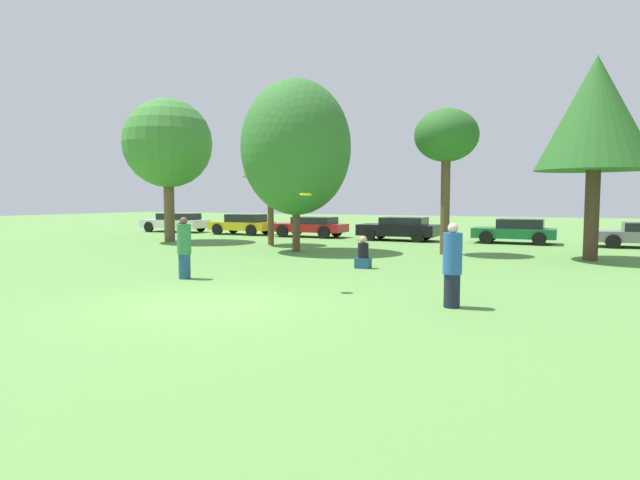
{
  "coord_description": "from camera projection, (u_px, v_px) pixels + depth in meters",
  "views": [
    {
      "loc": [
        6.78,
        -8.7,
        2.16
      ],
      "look_at": [
        0.88,
        3.41,
        1.12
      ],
      "focal_mm": 29.8,
      "sensor_mm": 36.0,
      "label": 1
    }
  ],
  "objects": [
    {
      "name": "tree_1",
      "position": [
        270.0,
        150.0,
        24.71
      ],
      "size": [
        2.63,
        2.63,
        5.82
      ],
      "color": "brown",
      "rests_on": "ground"
    },
    {
      "name": "parked_car_white",
      "position": [
        176.0,
        222.0,
        34.9
      ],
      "size": [
        4.44,
        2.09,
        1.23
      ],
      "rotation": [
        0.0,
        0.0,
        3.16
      ],
      "color": "silver",
      "rests_on": "ground"
    },
    {
      "name": "tree_0",
      "position": [
        168.0,
        144.0,
        26.65
      ],
      "size": [
        4.44,
        4.44,
        7.19
      ],
      "color": "brown",
      "rests_on": "ground"
    },
    {
      "name": "person_thrower",
      "position": [
        184.0,
        248.0,
        14.37
      ],
      "size": [
        0.38,
        0.38,
        1.68
      ],
      "rotation": [
        0.0,
        0.0,
        -0.09
      ],
      "color": "navy",
      "rests_on": "ground"
    },
    {
      "name": "ground_plane",
      "position": [
        209.0,
        304.0,
        10.93
      ],
      "size": [
        120.0,
        120.0,
        0.0
      ],
      "primitive_type": "plane",
      "color": "#5B8E42"
    },
    {
      "name": "person_catcher",
      "position": [
        452.0,
        265.0,
        10.54
      ],
      "size": [
        0.38,
        0.38,
        1.69
      ],
      "rotation": [
        0.0,
        0.0,
        3.05
      ],
      "color": "#191E33",
      "rests_on": "ground"
    },
    {
      "name": "parked_car_black",
      "position": [
        399.0,
        228.0,
        27.7
      ],
      "size": [
        4.09,
        2.1,
        1.22
      ],
      "rotation": [
        0.0,
        0.0,
        3.16
      ],
      "color": "black",
      "rests_on": "ground"
    },
    {
      "name": "frisbee",
      "position": [
        306.0,
        194.0,
        12.33
      ],
      "size": [
        0.29,
        0.29,
        0.06
      ],
      "color": "yellow"
    },
    {
      "name": "parked_car_yellow",
      "position": [
        243.0,
        224.0,
        32.4
      ],
      "size": [
        3.93,
        1.96,
        1.25
      ],
      "rotation": [
        0.0,
        0.0,
        3.16
      ],
      "color": "gold",
      "rests_on": "ground"
    },
    {
      "name": "bystander_sitting",
      "position": [
        363.0,
        255.0,
        16.6
      ],
      "size": [
        0.45,
        0.37,
        1.02
      ],
      "color": "navy",
      "rests_on": "ground"
    },
    {
      "name": "parked_car_red",
      "position": [
        311.0,
        226.0,
        30.27
      ],
      "size": [
        4.2,
        1.99,
        1.15
      ],
      "rotation": [
        0.0,
        0.0,
        3.16
      ],
      "color": "red",
      "rests_on": "ground"
    },
    {
      "name": "tree_2",
      "position": [
        296.0,
        148.0,
        21.62
      ],
      "size": [
        4.5,
        4.5,
        7.02
      ],
      "color": "brown",
      "rests_on": "ground"
    },
    {
      "name": "tree_3",
      "position": [
        446.0,
        138.0,
        20.48
      ],
      "size": [
        2.47,
        2.47,
        5.64
      ],
      "color": "brown",
      "rests_on": "ground"
    },
    {
      "name": "tree_4",
      "position": [
        596.0,
        114.0,
        18.35
      ],
      "size": [
        3.95,
        3.95,
        7.11
      ],
      "color": "#473323",
      "rests_on": "ground"
    },
    {
      "name": "parked_car_green",
      "position": [
        516.0,
        230.0,
        25.9
      ],
      "size": [
        3.87,
        2.13,
        1.2
      ],
      "rotation": [
        0.0,
        0.0,
        3.16
      ],
      "color": "#196633",
      "rests_on": "ground"
    }
  ]
}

